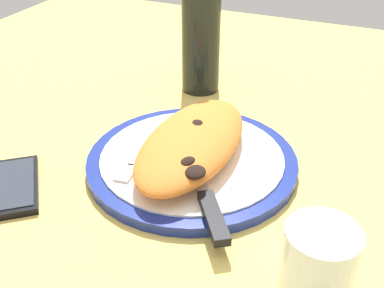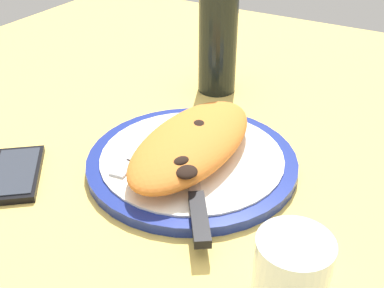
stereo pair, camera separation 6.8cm
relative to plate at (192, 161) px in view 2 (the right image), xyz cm
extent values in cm
cube|color=#DBB756|center=(0.00, 0.00, -2.38)|extent=(150.00, 150.00, 3.00)
cylinder|color=navy|center=(0.00, 0.00, -0.12)|extent=(30.64, 30.64, 1.52)
cylinder|color=white|center=(0.00, 0.00, 0.79)|extent=(26.68, 26.68, 0.30)
ellipsoid|color=orange|center=(-0.07, 0.49, 3.21)|extent=(27.01, 13.07, 4.54)
ellipsoid|color=black|center=(8.04, 3.86, 4.38)|extent=(3.03, 2.83, 1.04)
ellipsoid|color=black|center=(8.33, 3.74, 4.37)|extent=(2.62, 2.30, 0.77)
ellipsoid|color=black|center=(6.80, 2.30, 4.78)|extent=(2.83, 2.39, 0.85)
ellipsoid|color=black|center=(-1.94, -0.10, 5.11)|extent=(3.34, 3.08, 0.94)
cube|color=silver|center=(-0.30, -7.56, 1.14)|extent=(12.39, 2.45, 0.40)
cube|color=silver|center=(7.83, -6.53, 1.14)|extent=(4.24, 2.69, 0.40)
cube|color=silver|center=(3.00, 1.73, 1.14)|extent=(11.48, 8.62, 0.40)
cube|color=black|center=(12.03, 7.97, 1.54)|extent=(8.63, 6.82, 1.20)
cube|color=black|center=(14.89, -20.28, -0.38)|extent=(14.19, 13.27, 1.00)
cube|color=#2D333D|center=(14.89, -20.28, 0.20)|extent=(12.36, 11.52, 0.16)
cylinder|color=silver|center=(17.17, 21.05, 3.68)|extent=(7.50, 7.50, 9.11)
cylinder|color=silver|center=(17.17, 21.05, 2.20)|extent=(6.90, 6.90, 5.76)
cylinder|color=black|center=(-24.83, -8.93, 8.50)|extent=(7.08, 7.08, 18.76)
camera|label=1|loc=(53.21, 22.91, 39.31)|focal=44.77mm
camera|label=2|loc=(50.14, 29.02, 39.31)|focal=44.77mm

